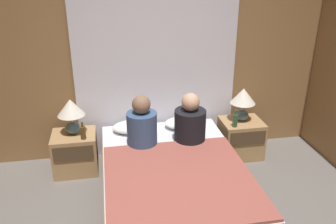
{
  "coord_description": "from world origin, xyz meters",
  "views": [
    {
      "loc": [
        -0.61,
        -2.19,
        2.37
      ],
      "look_at": [
        0.0,
        1.2,
        0.89
      ],
      "focal_mm": 38.0,
      "sensor_mm": 36.0,
      "label": 1
    }
  ],
  "objects": [
    {
      "name": "pillow_right",
      "position": [
        0.32,
        1.72,
        0.5
      ],
      "size": [
        0.53,
        0.34,
        0.12
      ],
      "color": "white",
      "rests_on": "bed"
    },
    {
      "name": "lamp_left",
      "position": [
        -1.05,
        1.71,
        0.77
      ],
      "size": [
        0.31,
        0.31,
        0.43
      ],
      "color": "slate",
      "rests_on": "nightstand_left"
    },
    {
      "name": "nightstand_right",
      "position": [
        1.05,
        1.68,
        0.24
      ],
      "size": [
        0.51,
        0.46,
        0.49
      ],
      "color": "#A87F51",
      "rests_on": "ground_plane"
    },
    {
      "name": "bed",
      "position": [
        0.0,
        0.89,
        0.22
      ],
      "size": [
        1.46,
        2.1,
        0.44
      ],
      "color": "olive",
      "rests_on": "ground_plane"
    },
    {
      "name": "person_left_in_bed",
      "position": [
        -0.27,
        1.35,
        0.69
      ],
      "size": [
        0.34,
        0.34,
        0.6
      ],
      "color": "#38517A",
      "rests_on": "bed"
    },
    {
      "name": "blanket_on_bed",
      "position": [
        0.0,
        0.59,
        0.46
      ],
      "size": [
        1.4,
        1.45,
        0.03
      ],
      "color": "#994C42",
      "rests_on": "bed"
    },
    {
      "name": "wall_back",
      "position": [
        0.0,
        2.05,
        1.25
      ],
      "size": [
        4.36,
        0.06,
        2.5
      ],
      "color": "olive",
      "rests_on": "ground_plane"
    },
    {
      "name": "curtain_panel",
      "position": [
        0.0,
        1.99,
        1.13
      ],
      "size": [
        2.2,
        0.02,
        2.26
      ],
      "color": "silver",
      "rests_on": "ground_plane"
    },
    {
      "name": "person_right_in_bed",
      "position": [
        0.28,
        1.35,
        0.68
      ],
      "size": [
        0.36,
        0.36,
        0.58
      ],
      "color": "black",
      "rests_on": "bed"
    },
    {
      "name": "beer_bottle_on_right_stand",
      "position": [
        0.9,
        1.55,
        0.57
      ],
      "size": [
        0.06,
        0.06,
        0.22
      ],
      "color": "#2D4C28",
      "rests_on": "nightstand_right"
    },
    {
      "name": "beer_bottle_on_left_stand",
      "position": [
        -0.92,
        1.55,
        0.57
      ],
      "size": [
        0.06,
        0.06,
        0.21
      ],
      "color": "#513819",
      "rests_on": "nightstand_left"
    },
    {
      "name": "lamp_right",
      "position": [
        1.05,
        1.71,
        0.77
      ],
      "size": [
        0.31,
        0.31,
        0.43
      ],
      "color": "slate",
      "rests_on": "nightstand_right"
    },
    {
      "name": "pillow_left",
      "position": [
        -0.32,
        1.72,
        0.5
      ],
      "size": [
        0.53,
        0.34,
        0.12
      ],
      "color": "white",
      "rests_on": "bed"
    },
    {
      "name": "nightstand_left",
      "position": [
        -1.05,
        1.68,
        0.24
      ],
      "size": [
        0.51,
        0.46,
        0.49
      ],
      "color": "#A87F51",
      "rests_on": "ground_plane"
    }
  ]
}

